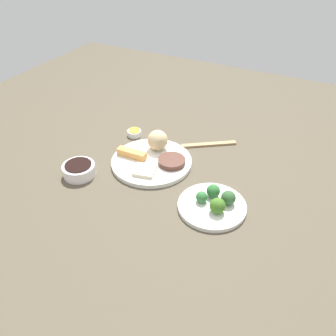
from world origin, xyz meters
TOP-DOWN VIEW (x-y plane):
  - tabletop at (0.00, 0.00)m, footprint 2.20×2.20m
  - main_plate at (-0.03, 0.04)m, footprint 0.29×0.29m
  - rice_scoop at (-0.04, 0.12)m, footprint 0.08×0.08m
  - spring_roll at (-0.10, 0.03)m, footprint 0.11×0.03m
  - crab_rangoon_wonton at (-0.01, -0.03)m, footprint 0.08×0.08m
  - stir_fry_heap at (0.05, 0.06)m, footprint 0.10×0.10m
  - broccoli_plate at (0.25, -0.08)m, footprint 0.21×0.21m
  - broccoli_floret_0 at (0.24, -0.04)m, footprint 0.04×0.04m
  - broccoli_floret_1 at (0.22, -0.08)m, footprint 0.04×0.04m
  - broccoli_floret_2 at (0.28, -0.10)m, footprint 0.05×0.05m
  - broccoli_floret_3 at (0.29, -0.05)m, footprint 0.05×0.05m
  - soy_sauce_bowl at (-0.22, -0.13)m, footprint 0.11×0.11m
  - soy_sauce_bowl_liquid at (-0.22, -0.13)m, footprint 0.09×0.09m
  - sauce_ramekin_hot_mustard at (-0.19, 0.18)m, footprint 0.06×0.06m
  - sauce_ramekin_hot_mustard_liquid at (-0.19, 0.18)m, footprint 0.05×0.05m
  - chopsticks_pair at (0.11, 0.25)m, footprint 0.19×0.14m

SIDE VIEW (x-z plane):
  - tabletop at x=0.00m, z-range 0.00..0.02m
  - chopsticks_pair at x=0.11m, z-range 0.02..0.03m
  - broccoli_plate at x=0.25m, z-range 0.02..0.03m
  - main_plate at x=-0.03m, z-range 0.02..0.04m
  - sauce_ramekin_hot_mustard at x=-0.19m, z-range 0.02..0.04m
  - soy_sauce_bowl at x=-0.22m, z-range 0.02..0.06m
  - crab_rangoon_wonton at x=-0.01m, z-range 0.04..0.05m
  - sauce_ramekin_hot_mustard_liquid at x=-0.19m, z-range 0.04..0.05m
  - stir_fry_heap at x=0.05m, z-range 0.04..0.05m
  - spring_roll at x=-0.10m, z-range 0.04..0.06m
  - broccoli_floret_1 at x=0.22m, z-range 0.03..0.07m
  - broccoli_floret_0 at x=0.24m, z-range 0.03..0.08m
  - broccoli_floret_3 at x=0.29m, z-range 0.03..0.08m
  - broccoli_floret_2 at x=0.28m, z-range 0.03..0.08m
  - soy_sauce_bowl_liquid at x=-0.22m, z-range 0.06..0.06m
  - rice_scoop at x=-0.04m, z-range 0.04..0.11m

